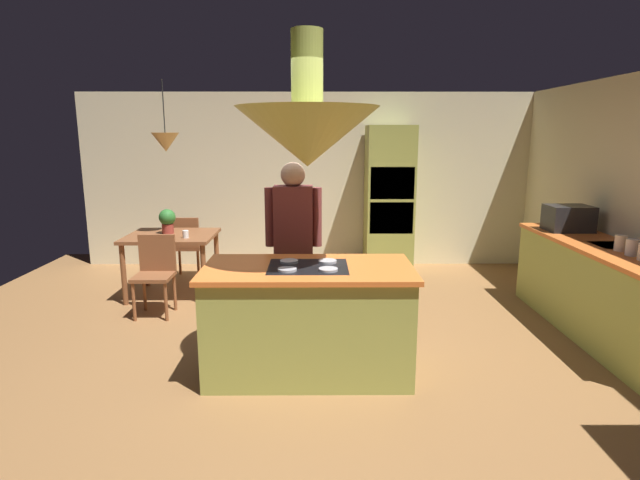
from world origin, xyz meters
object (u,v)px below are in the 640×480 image
potted_plant_on_table (167,220)px  microwave_on_counter (568,218)px  kitchen_island (308,319)px  oven_tower (389,200)px  chair_facing_island (155,269)px  cup_on_table (186,234)px  chair_by_back_wall (186,243)px  canister_sugar (633,247)px  person_at_island (294,240)px  canister_tea (621,243)px  dining_table (172,243)px

potted_plant_on_table → microwave_on_counter: (4.59, -0.62, 0.12)m
kitchen_island → oven_tower: bearing=71.3°
oven_tower → chair_facing_island: oven_tower is taller
oven_tower → cup_on_table: oven_tower is taller
chair_by_back_wall → canister_sugar: canister_sugar is taller
person_at_island → canister_tea: bearing=-3.2°
dining_table → canister_sugar: 4.87m
dining_table → microwave_on_counter: microwave_on_counter is taller
oven_tower → chair_by_back_wall: (-2.80, -0.47, -0.53)m
dining_table → cup_on_table: 0.36m
oven_tower → canister_tea: (1.74, -2.70, -0.06)m
potted_plant_on_table → canister_sugar: (4.59, -1.80, 0.05)m
cup_on_table → canister_sugar: (4.31, -1.51, 0.17)m
person_at_island → chair_by_back_wall: (-1.55, 2.06, -0.48)m
kitchen_island → canister_sugar: canister_sugar is taller
dining_table → canister_tea: 4.81m
canister_tea → oven_tower: bearing=122.8°
potted_plant_on_table → canister_sugar: bearing=-21.4°
cup_on_table → microwave_on_counter: 4.33m
oven_tower → person_at_island: bearing=-116.2°
dining_table → microwave_on_counter: 4.59m
cup_on_table → person_at_island: bearing=-41.4°
dining_table → cup_on_table: bearing=-43.9°
kitchen_island → chair_facing_island: 2.22m
chair_facing_island → microwave_on_counter: 4.57m
kitchen_island → dining_table: size_ratio=1.62×
microwave_on_counter → person_at_island: bearing=-164.5°
cup_on_table → canister_tea: canister_tea is taller
kitchen_island → person_at_island: person_at_island is taller
chair_facing_island → microwave_on_counter: size_ratio=1.89×
kitchen_island → canister_sugar: 2.91m
dining_table → potted_plant_on_table: bearing=131.6°
kitchen_island → person_at_island: size_ratio=1.00×
chair_facing_island → potted_plant_on_table: potted_plant_on_table is taller
oven_tower → potted_plant_on_table: 3.05m
person_at_island → chair_facing_island: bearing=155.2°
person_at_island → canister_tea: size_ratio=11.74×
cup_on_table → microwave_on_counter: size_ratio=0.20×
kitchen_island → potted_plant_on_table: (-1.75, 2.16, 0.47)m
dining_table → chair_by_back_wall: (0.00, 0.67, -0.15)m
oven_tower → canister_sugar: 3.36m
kitchen_island → chair_by_back_wall: 3.25m
canister_tea → person_at_island: bearing=176.8°
kitchen_island → oven_tower: size_ratio=0.82×
chair_by_back_wall → cup_on_table: size_ratio=9.67×
kitchen_island → oven_tower: 3.47m
chair_facing_island → canister_tea: 4.65m
oven_tower → chair_facing_island: 3.38m
dining_table → chair_by_back_wall: size_ratio=1.20×
canister_sugar → microwave_on_counter: bearing=90.0°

